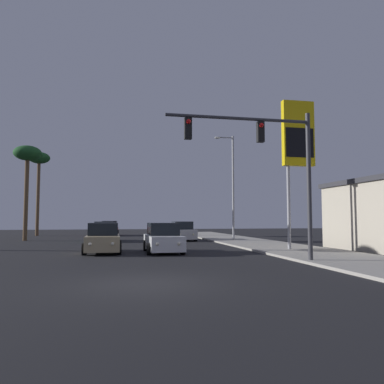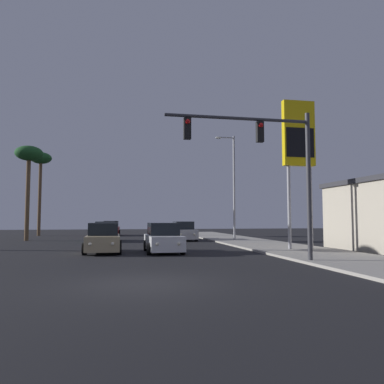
{
  "view_description": "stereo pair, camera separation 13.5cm",
  "coord_description": "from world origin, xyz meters",
  "px_view_note": "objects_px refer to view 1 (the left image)",
  "views": [
    {
      "loc": [
        -0.8,
        -11.14,
        1.89
      ],
      "look_at": [
        3.13,
        8.73,
        3.36
      ],
      "focal_mm": 35.0,
      "sensor_mm": 36.0,
      "label": 1
    },
    {
      "loc": [
        -0.67,
        -11.17,
        1.89
      ],
      "look_at": [
        3.13,
        8.73,
        3.36
      ],
      "focal_mm": 35.0,
      "sensor_mm": 36.0,
      "label": 2
    }
  ],
  "objects_px": {
    "car_green": "(104,232)",
    "car_red": "(110,229)",
    "car_white": "(163,239)",
    "palm_tree_far": "(39,163)",
    "car_tan": "(103,239)",
    "gas_station_sign": "(298,142)",
    "traffic_light_mast": "(270,155)",
    "street_lamp": "(232,182)",
    "car_silver": "(182,232)",
    "palm_tree_mid": "(27,158)"
  },
  "relations": [
    {
      "from": "gas_station_sign",
      "to": "traffic_light_mast",
      "type": "bearing_deg",
      "value": -126.8
    },
    {
      "from": "car_tan",
      "to": "gas_station_sign",
      "type": "bearing_deg",
      "value": 174.47
    },
    {
      "from": "car_tan",
      "to": "traffic_light_mast",
      "type": "height_order",
      "value": "traffic_light_mast"
    },
    {
      "from": "car_red",
      "to": "palm_tree_far",
      "type": "height_order",
      "value": "palm_tree_far"
    },
    {
      "from": "car_tan",
      "to": "traffic_light_mast",
      "type": "distance_m",
      "value": 10.64
    },
    {
      "from": "street_lamp",
      "to": "palm_tree_far",
      "type": "height_order",
      "value": "palm_tree_far"
    },
    {
      "from": "car_white",
      "to": "car_red",
      "type": "distance_m",
      "value": 23.36
    },
    {
      "from": "traffic_light_mast",
      "to": "street_lamp",
      "type": "relative_size",
      "value": 0.72
    },
    {
      "from": "street_lamp",
      "to": "palm_tree_far",
      "type": "xyz_separation_m",
      "value": [
        -18.61,
        14.23,
        3.21
      ]
    },
    {
      "from": "car_white",
      "to": "palm_tree_far",
      "type": "xyz_separation_m",
      "value": [
        -11.53,
        23.89,
        7.57
      ]
    },
    {
      "from": "car_green",
      "to": "car_red",
      "type": "bearing_deg",
      "value": -93.4
    },
    {
      "from": "car_red",
      "to": "gas_station_sign",
      "type": "xyz_separation_m",
      "value": [
        11.67,
        -23.49,
        5.86
      ]
    },
    {
      "from": "palm_tree_far",
      "to": "traffic_light_mast",
      "type": "bearing_deg",
      "value": -62.75
    },
    {
      "from": "street_lamp",
      "to": "palm_tree_mid",
      "type": "distance_m",
      "value": 18.23
    },
    {
      "from": "car_tan",
      "to": "street_lamp",
      "type": "bearing_deg",
      "value": -139.67
    },
    {
      "from": "palm_tree_mid",
      "to": "traffic_light_mast",
      "type": "bearing_deg",
      "value": -54.18
    },
    {
      "from": "car_green",
      "to": "traffic_light_mast",
      "type": "relative_size",
      "value": 0.67
    },
    {
      "from": "car_silver",
      "to": "street_lamp",
      "type": "height_order",
      "value": "street_lamp"
    },
    {
      "from": "car_red",
      "to": "car_silver",
      "type": "height_order",
      "value": "same"
    },
    {
      "from": "car_silver",
      "to": "car_white",
      "type": "bearing_deg",
      "value": 73.7
    },
    {
      "from": "traffic_light_mast",
      "to": "street_lamp",
      "type": "height_order",
      "value": "street_lamp"
    },
    {
      "from": "car_green",
      "to": "car_red",
      "type": "height_order",
      "value": "same"
    },
    {
      "from": "car_white",
      "to": "palm_tree_far",
      "type": "distance_m",
      "value": 27.59
    },
    {
      "from": "car_white",
      "to": "palm_tree_mid",
      "type": "height_order",
      "value": "palm_tree_mid"
    },
    {
      "from": "traffic_light_mast",
      "to": "palm_tree_far",
      "type": "xyz_separation_m",
      "value": [
        -15.46,
        30.01,
        3.65
      ]
    },
    {
      "from": "car_green",
      "to": "car_tan",
      "type": "height_order",
      "value": "same"
    },
    {
      "from": "car_silver",
      "to": "traffic_light_mast",
      "type": "bearing_deg",
      "value": 91.29
    },
    {
      "from": "car_green",
      "to": "traffic_light_mast",
      "type": "height_order",
      "value": "traffic_light_mast"
    },
    {
      "from": "traffic_light_mast",
      "to": "gas_station_sign",
      "type": "relative_size",
      "value": 0.72
    },
    {
      "from": "traffic_light_mast",
      "to": "gas_station_sign",
      "type": "height_order",
      "value": "gas_station_sign"
    },
    {
      "from": "car_silver",
      "to": "palm_tree_mid",
      "type": "relative_size",
      "value": 0.51
    },
    {
      "from": "car_red",
      "to": "gas_station_sign",
      "type": "distance_m",
      "value": 26.88
    },
    {
      "from": "car_white",
      "to": "traffic_light_mast",
      "type": "bearing_deg",
      "value": 121.08
    },
    {
      "from": "car_tan",
      "to": "palm_tree_far",
      "type": "relative_size",
      "value": 0.45
    },
    {
      "from": "car_green",
      "to": "palm_tree_far",
      "type": "bearing_deg",
      "value": -59.11
    },
    {
      "from": "car_white",
      "to": "palm_tree_mid",
      "type": "distance_m",
      "value": 18.61
    },
    {
      "from": "car_green",
      "to": "palm_tree_mid",
      "type": "distance_m",
      "value": 9.66
    },
    {
      "from": "car_green",
      "to": "gas_station_sign",
      "type": "relative_size",
      "value": 0.48
    },
    {
      "from": "car_tan",
      "to": "palm_tree_mid",
      "type": "relative_size",
      "value": 0.51
    },
    {
      "from": "car_red",
      "to": "palm_tree_far",
      "type": "relative_size",
      "value": 0.45
    },
    {
      "from": "car_red",
      "to": "palm_tree_far",
      "type": "bearing_deg",
      "value": -3.64
    },
    {
      "from": "car_red",
      "to": "gas_station_sign",
      "type": "height_order",
      "value": "gas_station_sign"
    },
    {
      "from": "car_white",
      "to": "gas_station_sign",
      "type": "height_order",
      "value": "gas_station_sign"
    },
    {
      "from": "car_white",
      "to": "gas_station_sign",
      "type": "bearing_deg",
      "value": 175.67
    },
    {
      "from": "car_silver",
      "to": "street_lamp",
      "type": "bearing_deg",
      "value": 152.23
    },
    {
      "from": "car_red",
      "to": "gas_station_sign",
      "type": "bearing_deg",
      "value": 118.36
    },
    {
      "from": "car_white",
      "to": "palm_tree_far",
      "type": "relative_size",
      "value": 0.45
    },
    {
      "from": "street_lamp",
      "to": "car_green",
      "type": "bearing_deg",
      "value": 168.58
    },
    {
      "from": "car_white",
      "to": "car_green",
      "type": "height_order",
      "value": "same"
    },
    {
      "from": "palm_tree_mid",
      "to": "palm_tree_far",
      "type": "height_order",
      "value": "palm_tree_far"
    }
  ]
}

